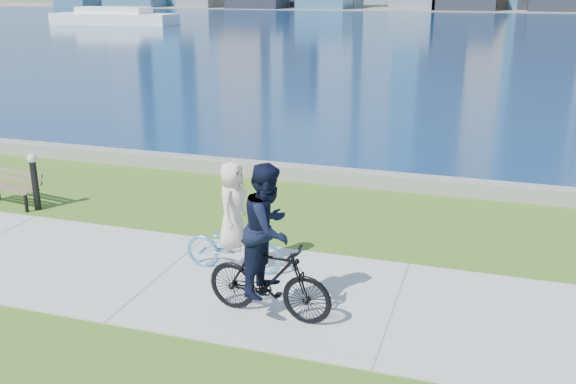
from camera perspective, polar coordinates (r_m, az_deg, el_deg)
name	(u,v)px	position (r m, az deg, el deg)	size (l,w,h in m)	color
ground	(162,275)	(11.36, -11.16, -7.27)	(320.00, 320.00, 0.00)	#3C641A
concrete_path	(162,275)	(11.36, -11.16, -7.22)	(80.00, 3.50, 0.02)	#AAABA5
seawall	(277,171)	(16.63, -0.95, 1.90)	(90.00, 0.50, 0.35)	gray
bay_water	(456,27)	(81.22, 14.67, 14.04)	(320.00, 131.00, 0.01)	navy
far_shore	(476,9)	(139.09, 16.36, 15.34)	(320.00, 30.00, 0.12)	slate
ferry_near	(114,17)	(85.13, -15.21, 14.76)	(15.83, 4.52, 2.15)	white
park_bench	(13,185)	(15.75, -23.24, 0.61)	(1.55, 0.75, 0.77)	black
bollard_lamp	(34,178)	(15.11, -21.62, 1.16)	(0.21, 0.21, 1.29)	black
cyclist_woman	(233,231)	(11.06, -4.91, -3.49)	(0.68, 1.77, 1.95)	#569FD3
cyclist_man	(268,255)	(9.41, -1.75, -5.60)	(0.81, 2.02, 2.38)	black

